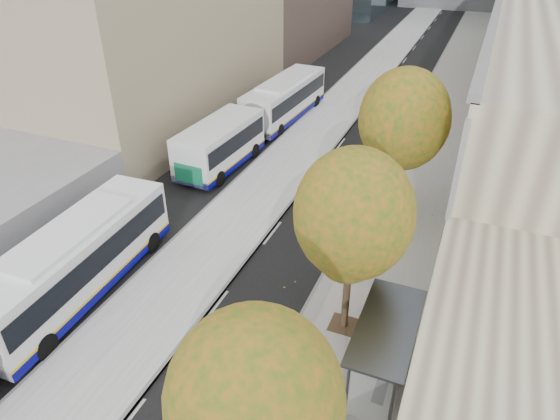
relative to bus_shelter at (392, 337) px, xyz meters
The scene contains 9 objects.
bus_platform 25.96m from the bus_shelter, 111.69° to the left, with size 4.25×150.00×0.15m, color #A9A9A9.
sidewalk 24.19m from the bus_shelter, 93.72° to the left, with size 4.75×150.00×0.08m, color gray.
bus_shelter is the anchor object (origin of this frame).
tree_b 6.93m from the bus_shelter, 109.31° to the right, with size 4.00×4.00×6.97m.
tree_c 4.23m from the bus_shelter, 135.67° to the left, with size 4.20×4.20×7.28m.
tree_d 11.70m from the bus_shelter, 100.71° to the left, with size 4.40×4.40×7.60m.
bus_far 22.27m from the bus_shelter, 125.74° to the left, with size 3.57×17.96×2.97m.
cyclist 6.69m from the bus_shelter, 161.27° to the right, with size 0.59×1.54×1.93m.
distant_car 32.09m from the bus_shelter, 114.48° to the left, with size 1.46×3.63×1.24m, color silver.
Camera 1 is at (6.85, -1.35, 14.30)m, focal length 32.00 mm.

